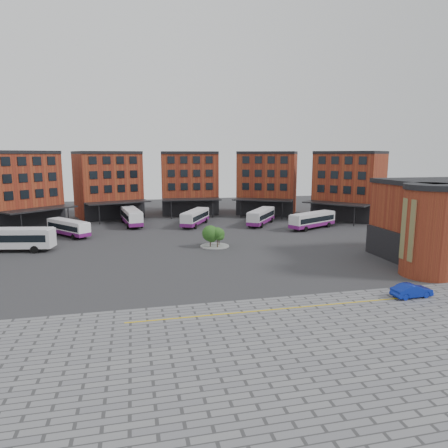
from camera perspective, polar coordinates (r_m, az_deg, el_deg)
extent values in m
plane|color=#28282B|center=(49.35, -0.82, -6.41)|extent=(160.00, 160.00, 0.00)
cube|color=slate|center=(30.40, 12.24, -17.42)|extent=(50.00, 22.00, 0.02)
cube|color=gold|center=(37.11, 6.91, -12.05)|extent=(26.00, 0.15, 0.02)
cube|color=maroon|center=(86.29, -27.38, 4.23)|extent=(16.35, 16.13, 14.00)
cube|color=black|center=(82.60, -25.54, 0.66)|extent=(10.00, 9.07, 4.00)
cube|color=black|center=(86.02, -27.77, 9.06)|extent=(16.55, 16.35, 0.60)
cube|color=black|center=(81.70, -25.85, 5.64)|extent=(8.60, 7.77, 8.00)
cube|color=black|center=(80.30, -24.82, 1.92)|extent=(12.61, 11.97, 0.25)
cylinder|color=black|center=(76.85, -26.96, -0.07)|extent=(0.20, 0.20, 4.00)
cylinder|color=black|center=(81.41, -21.32, 0.83)|extent=(0.20, 0.20, 4.00)
cube|color=maroon|center=(93.18, -16.24, 5.27)|extent=(15.55, 13.69, 14.00)
cube|color=black|center=(89.06, -15.24, 1.89)|extent=(12.45, 4.71, 4.00)
cube|color=black|center=(92.93, -16.46, 9.76)|extent=(15.65, 13.97, 0.60)
cube|color=black|center=(88.20, -15.41, 6.51)|extent=(10.87, 3.87, 8.00)
cube|color=black|center=(86.58, -14.85, 3.02)|extent=(13.72, 8.39, 0.25)
cylinder|color=black|center=(83.90, -17.39, 1.31)|extent=(0.20, 0.20, 4.00)
cylinder|color=black|center=(86.58, -11.56, 1.81)|extent=(0.20, 0.20, 4.00)
cube|color=maroon|center=(96.37, -5.02, 5.77)|extent=(13.67, 10.88, 14.00)
cube|color=black|center=(92.05, -4.76, 2.45)|extent=(13.00, 1.41, 4.00)
cube|color=black|center=(96.12, -5.08, 10.11)|extent=(13.69, 11.18, 0.60)
cube|color=black|center=(91.20, -4.82, 6.92)|extent=(11.42, 0.95, 8.00)
cube|color=black|center=(89.48, -4.67, 3.53)|extent=(13.28, 5.30, 0.25)
cylinder|color=black|center=(87.73, -7.53, 2.03)|extent=(0.20, 0.20, 4.00)
cylinder|color=black|center=(88.40, -1.62, 2.17)|extent=(0.20, 0.20, 4.00)
cube|color=maroon|center=(95.70, 6.23, 5.72)|extent=(16.12, 14.81, 14.00)
cube|color=black|center=(91.42, 5.75, 2.38)|extent=(11.81, 6.35, 4.00)
cube|color=black|center=(95.46, 6.31, 10.09)|extent=(16.26, 15.08, 0.60)
cube|color=black|center=(90.58, 5.81, 6.89)|extent=(10.26, 5.33, 8.00)
cube|color=black|center=(88.88, 5.55, 3.47)|extent=(13.58, 9.82, 0.25)
cylinder|color=black|center=(88.16, 2.42, 2.15)|extent=(0.20, 0.20, 4.00)
cylinder|color=black|center=(86.79, 8.32, 1.93)|extent=(0.20, 0.20, 4.00)
cube|color=maroon|center=(91.21, 17.44, 5.12)|extent=(16.02, 16.39, 14.00)
cube|color=black|center=(87.22, 16.19, 1.68)|extent=(8.74, 10.28, 4.00)
cube|color=black|center=(90.96, 17.68, 9.71)|extent=(16.25, 16.58, 0.60)
cube|color=black|center=(86.35, 16.37, 6.40)|extent=(7.47, 8.86, 8.00)
cube|color=black|center=(84.79, 15.68, 2.84)|extent=(11.73, 12.79, 0.25)
cylinder|color=black|center=(85.17, 12.32, 1.66)|extent=(0.20, 0.20, 4.00)
cylinder|color=black|center=(81.82, 18.11, 1.06)|extent=(0.20, 0.20, 4.00)
cube|color=maroon|center=(60.27, 28.75, 0.22)|extent=(14.00, 12.00, 10.00)
cube|color=black|center=(59.73, 29.17, 5.23)|extent=(14.40, 12.40, 0.60)
cube|color=black|center=(56.38, 23.08, -3.05)|extent=(0.40, 12.00, 4.00)
cylinder|color=maroon|center=(51.26, 27.30, -1.17)|extent=(6.00, 6.00, 10.00)
cylinder|color=black|center=(50.62, 27.77, 4.73)|extent=(6.40, 6.40, 0.60)
cube|color=red|center=(49.37, 24.77, -0.77)|extent=(0.12, 2.20, 7.00)
cylinder|color=gray|center=(61.10, -1.33, -3.16)|extent=(4.40, 4.40, 0.12)
cylinder|color=#332114|center=(60.22, -1.97, -2.66)|extent=(0.14, 0.14, 1.55)
sphere|color=#23501A|center=(59.93, -1.98, -1.35)|extent=(2.45, 2.45, 2.45)
sphere|color=#23501A|center=(59.92, -1.76, -1.81)|extent=(1.71, 1.71, 1.71)
cylinder|color=#332114|center=(61.71, -0.72, -2.46)|extent=(0.14, 0.14, 1.31)
sphere|color=#23501A|center=(61.47, -0.72, -1.39)|extent=(1.75, 1.75, 1.75)
sphere|color=#23501A|center=(61.44, -0.51, -1.77)|extent=(1.22, 1.22, 1.22)
cylinder|color=#332114|center=(60.02, -0.96, -2.66)|extent=(0.14, 0.14, 1.62)
sphere|color=#23501A|center=(59.72, -0.96, -1.30)|extent=(1.76, 1.76, 1.76)
sphere|color=#23501A|center=(59.72, -0.74, -1.78)|extent=(1.23, 1.23, 1.23)
cube|color=silver|center=(65.34, -28.14, -1.81)|extent=(12.25, 5.00, 2.66)
cube|color=black|center=(65.31, -28.15, -1.65)|extent=(11.32, 4.87, 1.03)
cube|color=silver|center=(65.10, -28.24, -0.62)|extent=(11.76, 4.80, 0.13)
cylinder|color=black|center=(62.78, -25.46, -3.33)|extent=(1.13, 0.53, 1.09)
cylinder|color=black|center=(65.21, -24.51, -2.79)|extent=(1.13, 0.53, 1.09)
cube|color=white|center=(73.38, -21.35, -0.41)|extent=(8.01, 9.09, 2.21)
cube|color=black|center=(73.35, -21.36, -0.29)|extent=(7.56, 8.52, 0.86)
cube|color=silver|center=(73.19, -21.40, 0.47)|extent=(7.69, 8.73, 0.11)
cube|color=black|center=(77.51, -23.21, 0.13)|extent=(1.56, 1.30, 0.99)
cube|color=#641664|center=(73.51, -21.31, -1.02)|extent=(8.07, 9.15, 0.63)
cylinder|color=black|center=(75.75, -23.26, -1.12)|extent=(0.78, 0.87, 0.90)
cylinder|color=black|center=(76.83, -21.80, -0.88)|extent=(0.78, 0.87, 0.90)
cylinder|color=black|center=(70.33, -20.74, -1.75)|extent=(0.78, 0.87, 0.90)
cylinder|color=black|center=(71.50, -19.21, -1.48)|extent=(0.78, 0.87, 0.90)
cube|color=white|center=(81.20, -13.09, 1.14)|extent=(4.41, 11.87, 2.58)
cube|color=black|center=(81.17, -13.10, 1.27)|extent=(4.32, 10.96, 1.00)
cube|color=silver|center=(81.01, -13.13, 2.08)|extent=(4.23, 11.39, 0.13)
cube|color=black|center=(86.75, -13.68, 1.82)|extent=(2.23, 0.47, 1.16)
cube|color=#641664|center=(81.34, -13.07, 0.50)|extent=(4.45, 11.92, 0.74)
cylinder|color=black|center=(84.86, -14.32, 0.54)|extent=(0.48, 1.09, 1.05)
cylinder|color=black|center=(85.23, -12.57, 0.65)|extent=(0.48, 1.09, 1.05)
cylinder|color=black|center=(77.60, -13.59, -0.28)|extent=(0.48, 1.09, 1.05)
cylinder|color=black|center=(78.00, -11.68, -0.16)|extent=(0.48, 1.09, 1.05)
cube|color=silver|center=(78.93, -4.14, 1.03)|extent=(7.11, 10.67, 2.39)
cube|color=black|center=(78.91, -4.14, 1.15)|extent=(6.77, 9.93, 0.93)
cube|color=silver|center=(78.75, -4.15, 1.92)|extent=(6.83, 10.24, 0.12)
cube|color=black|center=(83.86, -2.99, 1.71)|extent=(1.90, 1.06, 1.07)
cube|color=#641664|center=(79.07, -4.13, 0.42)|extent=(7.17, 10.72, 0.68)
cylinder|color=black|center=(82.73, -4.17, 0.56)|extent=(0.71, 1.00, 0.98)
cylinder|color=black|center=(81.99, -2.55, 0.49)|extent=(0.71, 1.00, 0.98)
cylinder|color=black|center=(76.34, -5.82, -0.25)|extent=(0.71, 1.00, 0.98)
cylinder|color=black|center=(75.54, -4.08, -0.33)|extent=(0.71, 1.00, 0.98)
cube|color=silver|center=(80.01, 5.32, 1.15)|extent=(8.32, 10.35, 2.43)
cube|color=black|center=(79.98, 5.32, 1.27)|extent=(7.87, 9.67, 0.94)
cube|color=silver|center=(79.83, 5.33, 2.05)|extent=(7.99, 9.94, 0.12)
cube|color=black|center=(85.06, 6.38, 1.80)|extent=(1.79, 1.31, 1.09)
cube|color=#641664|center=(80.14, 5.31, 0.54)|extent=(8.38, 10.41, 0.69)
cylinder|color=black|center=(83.86, 5.20, 0.68)|extent=(0.82, 0.98, 0.99)
cylinder|color=black|center=(83.18, 6.83, 0.57)|extent=(0.82, 0.98, 0.99)
cylinder|color=black|center=(77.30, 3.66, -0.08)|extent=(0.82, 0.98, 0.99)
cylinder|color=black|center=(76.56, 5.42, -0.21)|extent=(0.82, 0.98, 0.99)
cube|color=silver|center=(77.22, 12.53, 0.63)|extent=(10.78, 7.11, 2.42)
cube|color=black|center=(77.19, 12.53, 0.76)|extent=(10.04, 6.77, 0.94)
cube|color=silver|center=(77.03, 12.56, 1.55)|extent=(10.35, 6.83, 0.12)
cube|color=black|center=(81.42, 14.83, 1.16)|extent=(1.06, 1.92, 1.08)
cube|color=#641664|center=(77.36, 12.50, 0.00)|extent=(10.84, 7.16, 0.69)
cylinder|color=black|center=(80.89, 13.31, 0.11)|extent=(1.01, 0.71, 0.99)
cylinder|color=black|center=(79.46, 14.73, -0.12)|extent=(1.01, 0.71, 0.99)
cylinder|color=black|center=(75.52, 10.14, -0.46)|extent=(1.01, 0.71, 0.99)
cylinder|color=black|center=(73.99, 11.60, -0.72)|extent=(1.01, 0.71, 0.99)
imported|color=#0C219C|center=(43.79, 25.25, -8.60)|extent=(4.17, 1.67, 1.35)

